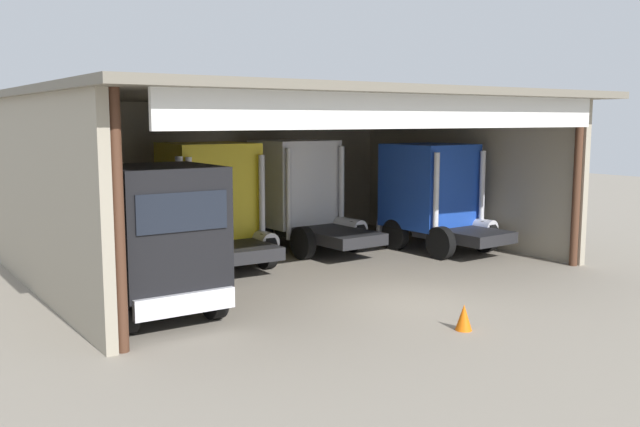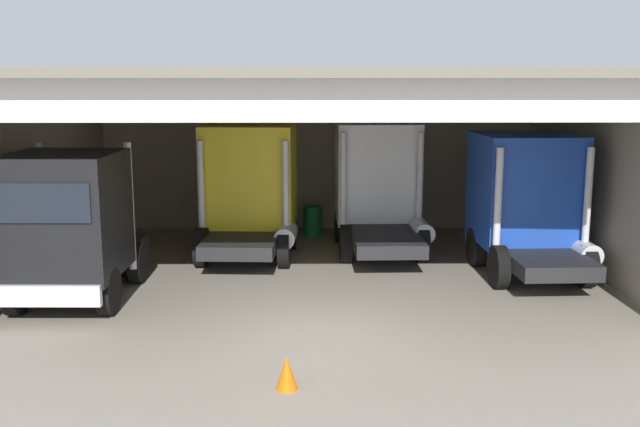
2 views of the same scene
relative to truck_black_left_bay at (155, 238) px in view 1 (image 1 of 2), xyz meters
The scene contains 9 objects.
ground_plane 6.20m from the truck_black_left_bay, 20.00° to the right, with size 80.00×80.00×0.00m, color gray.
workshop_shed 7.08m from the truck_black_left_bay, 35.29° to the left, with size 15.11×11.52×5.22m.
truck_black_left_bay is the anchor object (origin of this frame).
truck_yellow_yard_outside 5.81m from the truck_black_left_bay, 51.80° to the left, with size 2.75×4.59×3.73m.
truck_white_center_left_bay 9.10m from the truck_black_left_bay, 36.29° to the left, with size 2.66×5.26×3.72m.
truck_blue_right_bay 11.22m from the truck_black_left_bay, 13.16° to the left, with size 2.71×4.54×3.60m.
oil_drum 8.97m from the truck_black_left_bay, 52.69° to the left, with size 0.58×0.58×0.95m, color #197233.
tool_cart 7.13m from the truck_black_left_bay, 65.98° to the left, with size 0.90×0.60×1.00m, color black.
traffic_cone 6.96m from the truck_black_left_bay, 42.94° to the right, with size 0.36×0.36×0.56m, color orange.
Camera 1 is at (-11.20, -12.61, 4.43)m, focal length 39.02 mm.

